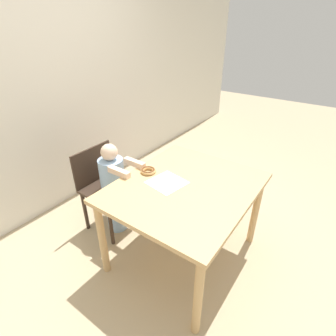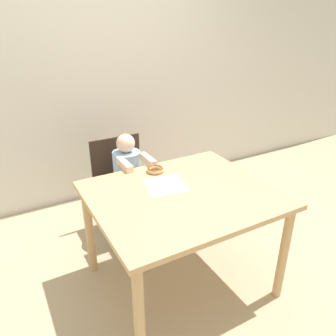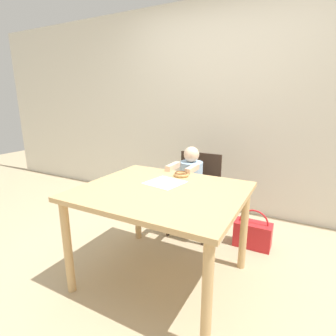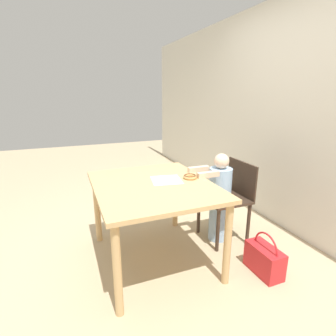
{
  "view_description": "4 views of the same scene",
  "coord_description": "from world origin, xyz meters",
  "px_view_note": "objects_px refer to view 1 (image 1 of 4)",
  "views": [
    {
      "loc": [
        -1.46,
        -0.88,
        1.87
      ],
      "look_at": [
        -0.03,
        0.15,
        0.87
      ],
      "focal_mm": 28.0,
      "sensor_mm": 36.0,
      "label": 1
    },
    {
      "loc": [
        -0.98,
        -1.57,
        1.78
      ],
      "look_at": [
        -0.03,
        0.15,
        0.87
      ],
      "focal_mm": 35.0,
      "sensor_mm": 36.0,
      "label": 2
    },
    {
      "loc": [
        0.89,
        -1.56,
        1.38
      ],
      "look_at": [
        -0.03,
        0.15,
        0.87
      ],
      "focal_mm": 28.0,
      "sensor_mm": 36.0,
      "label": 3
    },
    {
      "loc": [
        2.04,
        -0.68,
        1.51
      ],
      "look_at": [
        -0.03,
        0.15,
        0.87
      ],
      "focal_mm": 28.0,
      "sensor_mm": 36.0,
      "label": 4
    }
  ],
  "objects_px": {
    "chair": "(106,186)",
    "handbag": "(150,187)",
    "child_figure": "(114,189)",
    "donut": "(148,171)"
  },
  "relations": [
    {
      "from": "chair",
      "to": "handbag",
      "type": "height_order",
      "value": "chair"
    },
    {
      "from": "child_figure",
      "to": "handbag",
      "type": "bearing_deg",
      "value": 7.44
    },
    {
      "from": "chair",
      "to": "donut",
      "type": "distance_m",
      "value": 0.58
    },
    {
      "from": "chair",
      "to": "handbag",
      "type": "relative_size",
      "value": 2.19
    },
    {
      "from": "child_figure",
      "to": "donut",
      "type": "xyz_separation_m",
      "value": [
        0.07,
        -0.37,
        0.29
      ]
    },
    {
      "from": "donut",
      "to": "handbag",
      "type": "xyz_separation_m",
      "value": [
        0.55,
        0.45,
        -0.64
      ]
    },
    {
      "from": "donut",
      "to": "handbag",
      "type": "relative_size",
      "value": 0.34
    },
    {
      "from": "handbag",
      "to": "child_figure",
      "type": "bearing_deg",
      "value": -172.56
    },
    {
      "from": "chair",
      "to": "handbag",
      "type": "distance_m",
      "value": 0.71
    },
    {
      "from": "chair",
      "to": "child_figure",
      "type": "distance_m",
      "value": 0.12
    }
  ]
}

